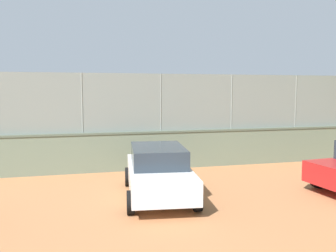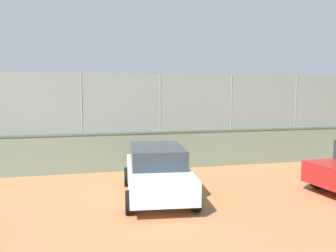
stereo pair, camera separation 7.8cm
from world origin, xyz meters
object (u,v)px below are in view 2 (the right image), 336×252
Objects in this scene: courtside_bench at (130,152)px; player_near_wall_returning at (98,132)px; sports_ball at (238,126)px; parked_car_white at (157,171)px; player_foreground_swinging at (225,125)px.

player_near_wall_returning is at bearing -72.03° from courtside_bench.
parked_car_white is at bearing 52.39° from sports_ball.
courtside_bench is at bearing 107.97° from player_near_wall_returning.
parked_car_white reaches higher than sports_ball.
sports_ball is 0.05× the size of courtside_bench.
player_foreground_swinging is 8.16m from player_near_wall_returning.
parked_car_white is at bearing 56.19° from player_foreground_swinging.
courtside_bench is 5.39m from parked_car_white.
player_foreground_swinging is 21.63× the size of sports_ball.
player_foreground_swinging is at bearing -47.91° from sports_ball.
player_foreground_swinging is 0.39× the size of parked_car_white.
sports_ball is (-8.58, -0.90, 0.01)m from player_near_wall_returning.
parked_car_white reaches higher than courtside_bench.
player_near_wall_returning is at bearing 5.99° from sports_ball.
player_near_wall_returning is at bearing 10.77° from player_foreground_swinging.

